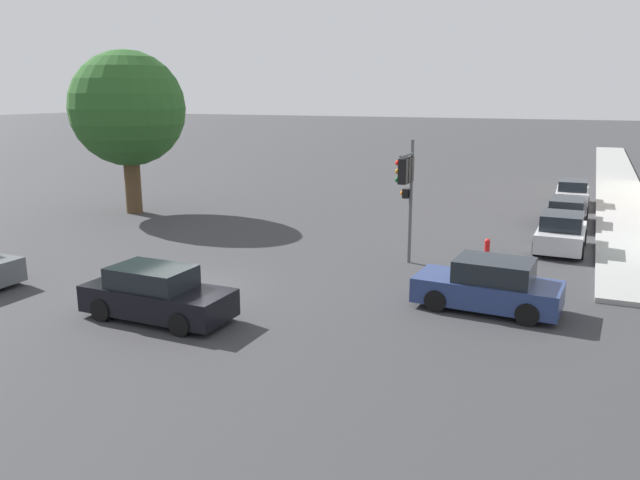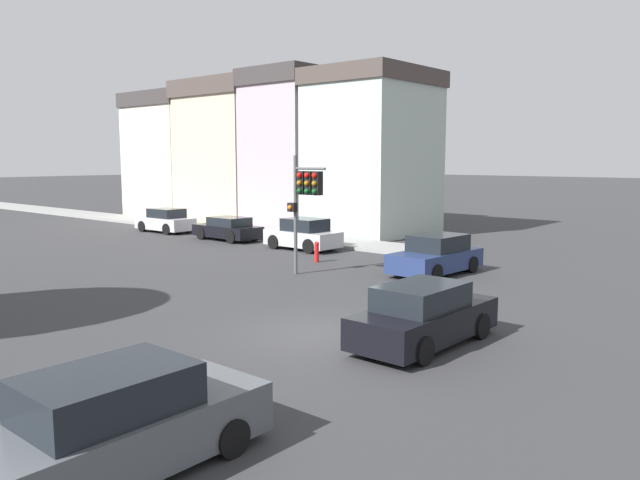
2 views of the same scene
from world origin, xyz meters
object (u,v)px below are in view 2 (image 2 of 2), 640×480
at_px(traffic_signal, 305,191).
at_px(parked_car_2, 165,221).
at_px(crossing_car_1, 117,426).
at_px(crossing_car_2, 436,256).
at_px(fire_hydrant, 317,251).
at_px(crossing_car_0, 424,316).
at_px(parked_car_0, 303,235).
at_px(parked_car_1, 228,229).

height_order(traffic_signal, parked_car_2, traffic_signal).
distance_m(crossing_car_1, parked_car_2, 30.74).
xyz_separation_m(crossing_car_2, fire_hydrant, (-0.89, 5.46, -0.24)).
bearing_deg(crossing_car_2, crossing_car_0, 31.34).
bearing_deg(parked_car_2, fire_hydrant, 169.18).
xyz_separation_m(crossing_car_2, parked_car_2, (1.63, 19.99, -0.03)).
height_order(crossing_car_1, crossing_car_2, crossing_car_1).
relative_size(parked_car_0, parked_car_1, 0.93).
distance_m(traffic_signal, parked_car_1, 12.02).
height_order(crossing_car_2, parked_car_0, parked_car_0).
bearing_deg(parked_car_0, crossing_car_2, 170.57).
distance_m(crossing_car_0, parked_car_0, 16.54).
bearing_deg(fire_hydrant, parked_car_1, 74.03).
bearing_deg(fire_hydrant, crossing_car_0, -127.45).
bearing_deg(parked_car_2, parked_car_1, 178.65).
xyz_separation_m(traffic_signal, crossing_car_1, (-13.26, -8.19, -2.57)).
relative_size(crossing_car_1, parked_car_2, 1.10).
bearing_deg(crossing_car_2, parked_car_2, -91.41).
bearing_deg(traffic_signal, parked_car_0, -137.33).
distance_m(parked_car_0, parked_car_1, 5.67).
bearing_deg(crossing_car_0, parked_car_0, 53.08).
distance_m(traffic_signal, parked_car_2, 17.36).
relative_size(crossing_car_0, crossing_car_1, 0.99).
bearing_deg(crossing_car_1, fire_hydrant, 32.22).
distance_m(traffic_signal, parked_car_0, 7.57).
height_order(traffic_signal, crossing_car_2, traffic_signal).
distance_m(crossing_car_1, parked_car_0, 22.62).
bearing_deg(crossing_car_2, traffic_signal, -41.83).
bearing_deg(crossing_car_1, crossing_car_0, -0.06).
xyz_separation_m(parked_car_1, parked_car_2, (0.04, 5.85, 0.07)).
relative_size(crossing_car_2, parked_car_1, 1.02).
bearing_deg(traffic_signal, crossing_car_1, 31.90).
bearing_deg(crossing_car_2, parked_car_1, -93.18).
xyz_separation_m(parked_car_0, fire_hydrant, (-2.49, -3.01, -0.25)).
bearing_deg(crossing_car_2, crossing_car_1, 18.21).
relative_size(traffic_signal, fire_hydrant, 5.07).
xyz_separation_m(crossing_car_2, parked_car_1, (1.60, 14.14, -0.09)).
height_order(traffic_signal, parked_car_1, traffic_signal).
bearing_deg(crossing_car_1, parked_car_2, 53.20).
distance_m(crossing_car_1, crossing_car_2, 17.51).
distance_m(parked_car_0, fire_hydrant, 3.92).
bearing_deg(traffic_signal, crossing_car_2, 135.13).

